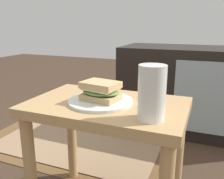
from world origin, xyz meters
TOP-DOWN VIEW (x-y plane):
  - side_table at (0.00, 0.00)m, footprint 0.56×0.36m
  - tv_cabinet at (0.23, 0.95)m, footprint 0.96×0.46m
  - area_rug at (-0.39, 0.46)m, footprint 1.21×0.71m
  - plate at (-0.02, -0.01)m, footprint 0.23×0.23m
  - sandwich_front at (-0.02, -0.01)m, footprint 0.15×0.12m
  - beer_glass at (0.18, -0.09)m, footprint 0.08×0.08m

SIDE VIEW (x-z plane):
  - area_rug at x=-0.39m, z-range 0.00..0.01m
  - tv_cabinet at x=0.23m, z-range 0.00..0.58m
  - side_table at x=0.00m, z-range 0.14..0.60m
  - plate at x=-0.02m, z-range 0.46..0.47m
  - sandwich_front at x=-0.02m, z-range 0.47..0.54m
  - beer_glass at x=0.18m, z-range 0.46..0.62m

